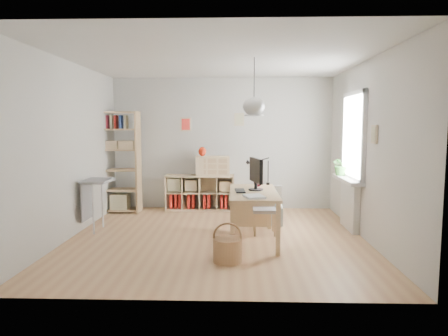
{
  "coord_description": "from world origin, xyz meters",
  "views": [
    {
      "loc": [
        0.3,
        -6.01,
        1.71
      ],
      "look_at": [
        0.1,
        0.3,
        1.05
      ],
      "focal_mm": 32.0,
      "sensor_mm": 36.0,
      "label": 1
    }
  ],
  "objects_px": {
    "cube_shelf": "(199,195)",
    "storage_chest": "(265,211)",
    "chair": "(264,207)",
    "monitor": "(256,172)",
    "desk": "(253,198)",
    "drawer_chest": "(213,166)",
    "tall_bookshelf": "(119,158)"
  },
  "relations": [
    {
      "from": "desk",
      "to": "tall_bookshelf",
      "type": "xyz_separation_m",
      "value": [
        -2.59,
        1.95,
        0.43
      ]
    },
    {
      "from": "drawer_chest",
      "to": "tall_bookshelf",
      "type": "bearing_deg",
      "value": -175.9
    },
    {
      "from": "tall_bookshelf",
      "to": "storage_chest",
      "type": "bearing_deg",
      "value": -15.94
    },
    {
      "from": "tall_bookshelf",
      "to": "monitor",
      "type": "xyz_separation_m",
      "value": [
        2.63,
        -1.84,
        -0.07
      ]
    },
    {
      "from": "storage_chest",
      "to": "desk",
      "type": "bearing_deg",
      "value": -99.56
    },
    {
      "from": "tall_bookshelf",
      "to": "desk",
      "type": "bearing_deg",
      "value": -37.01
    },
    {
      "from": "chair",
      "to": "drawer_chest",
      "type": "height_order",
      "value": "drawer_chest"
    },
    {
      "from": "cube_shelf",
      "to": "monitor",
      "type": "bearing_deg",
      "value": -63.4
    },
    {
      "from": "storage_chest",
      "to": "tall_bookshelf",
      "type": "bearing_deg",
      "value": 167.73
    },
    {
      "from": "desk",
      "to": "storage_chest",
      "type": "height_order",
      "value": "desk"
    },
    {
      "from": "chair",
      "to": "drawer_chest",
      "type": "distance_m",
      "value": 2.04
    },
    {
      "from": "desk",
      "to": "tall_bookshelf",
      "type": "bearing_deg",
      "value": 142.99
    },
    {
      "from": "tall_bookshelf",
      "to": "storage_chest",
      "type": "relative_size",
      "value": 2.76
    },
    {
      "from": "cube_shelf",
      "to": "monitor",
      "type": "relative_size",
      "value": 2.53
    },
    {
      "from": "monitor",
      "to": "drawer_chest",
      "type": "relative_size",
      "value": 0.82
    },
    {
      "from": "cube_shelf",
      "to": "tall_bookshelf",
      "type": "bearing_deg",
      "value": -169.81
    },
    {
      "from": "chair",
      "to": "storage_chest",
      "type": "height_order",
      "value": "chair"
    },
    {
      "from": "desk",
      "to": "chair",
      "type": "bearing_deg",
      "value": 66.19
    },
    {
      "from": "desk",
      "to": "tall_bookshelf",
      "type": "distance_m",
      "value": 3.27
    },
    {
      "from": "storage_chest",
      "to": "monitor",
      "type": "height_order",
      "value": "monitor"
    },
    {
      "from": "cube_shelf",
      "to": "tall_bookshelf",
      "type": "distance_m",
      "value": 1.77
    },
    {
      "from": "cube_shelf",
      "to": "storage_chest",
      "type": "relative_size",
      "value": 1.93
    },
    {
      "from": "monitor",
      "to": "desk",
      "type": "bearing_deg",
      "value": -125.08
    },
    {
      "from": "desk",
      "to": "drawer_chest",
      "type": "relative_size",
      "value": 2.22
    },
    {
      "from": "tall_bookshelf",
      "to": "drawer_chest",
      "type": "bearing_deg",
      "value": 7.4
    },
    {
      "from": "tall_bookshelf",
      "to": "monitor",
      "type": "height_order",
      "value": "tall_bookshelf"
    },
    {
      "from": "desk",
      "to": "chair",
      "type": "height_order",
      "value": "desk"
    },
    {
      "from": "desk",
      "to": "cube_shelf",
      "type": "distance_m",
      "value": 2.48
    },
    {
      "from": "chair",
      "to": "storage_chest",
      "type": "bearing_deg",
      "value": 84.2
    },
    {
      "from": "chair",
      "to": "storage_chest",
      "type": "relative_size",
      "value": 1.02
    },
    {
      "from": "cube_shelf",
      "to": "drawer_chest",
      "type": "relative_size",
      "value": 2.07
    },
    {
      "from": "drawer_chest",
      "to": "monitor",
      "type": "bearing_deg",
      "value": -72.79
    }
  ]
}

